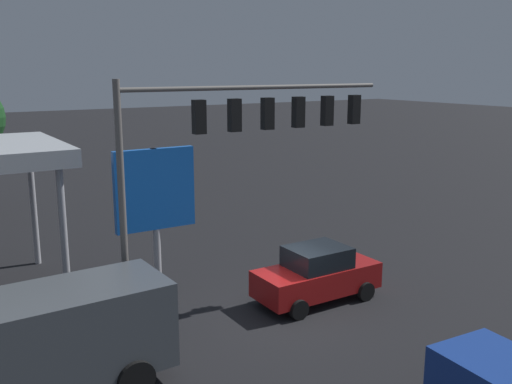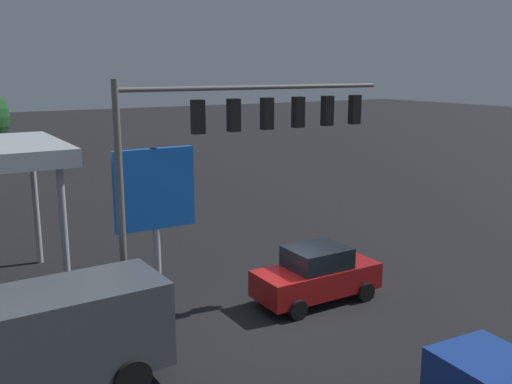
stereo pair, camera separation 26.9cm
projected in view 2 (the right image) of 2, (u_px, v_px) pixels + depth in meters
ground_plane at (287, 312)px, 18.83m from camera, size 200.00×200.00×0.00m
traffic_signal_assembly at (244, 132)px, 17.66m from camera, size 9.33×0.43×7.60m
price_sign at (155, 195)px, 18.58m from camera, size 2.71×0.27×5.37m
sedan_waiting at (317, 275)px, 19.56m from camera, size 4.41×2.07×1.93m
delivery_truck at (14, 339)px, 13.31m from camera, size 6.87×2.73×3.58m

